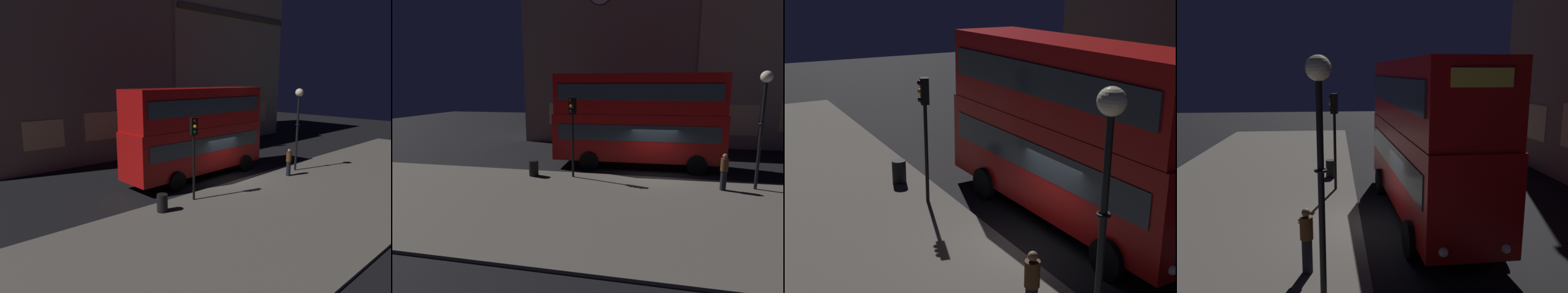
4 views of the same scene
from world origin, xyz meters
TOP-DOWN VIEW (x-y plane):
  - ground_plane at (0.00, 0.00)m, footprint 80.00×80.00m
  - sidewalk_slab at (0.00, -5.13)m, footprint 44.00×9.29m
  - double_decker_bus at (-1.04, 1.90)m, footprint 10.06×2.99m
  - traffic_light_near_kerb at (-4.19, -1.36)m, footprint 0.38×0.39m
  - street_lamp at (4.67, -1.61)m, footprint 0.52×0.52m
  - pedestrian at (3.14, -2.07)m, footprint 0.34×0.34m
  - litter_bin at (-6.32, -1.56)m, footprint 0.51×0.51m

SIDE VIEW (x-z plane):
  - ground_plane at x=0.00m, z-range 0.00..0.00m
  - sidewalk_slab at x=0.00m, z-range 0.00..0.12m
  - litter_bin at x=-6.32m, z-range 0.12..0.95m
  - pedestrian at x=3.14m, z-range 0.15..1.88m
  - traffic_light_near_kerb at x=-4.19m, z-range 1.03..5.20m
  - double_decker_bus at x=-1.04m, z-range 0.32..5.91m
  - street_lamp at x=4.67m, z-range 1.45..6.86m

